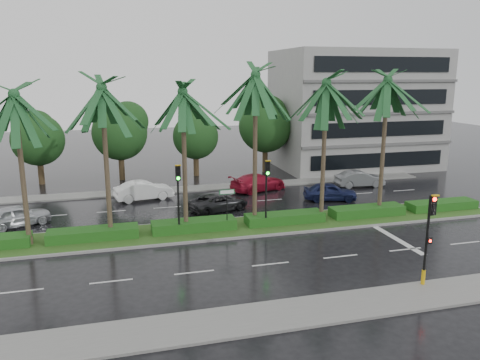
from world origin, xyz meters
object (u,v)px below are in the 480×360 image
object	(u,v)px
car_darkgrey	(218,202)
car_blue	(330,192)
car_silver	(17,216)
car_grey	(360,179)
signal_median_left	(178,189)
car_white	(144,191)
signal_near	(428,236)
street_sign	(227,199)
car_red	(258,182)

from	to	relation	value
car_darkgrey	car_blue	bearing A→B (deg)	-106.77
car_silver	car_grey	xyz separation A→B (m)	(26.85, 4.08, -0.00)
signal_median_left	car_white	bearing A→B (deg)	99.10
car_blue	signal_near	bearing A→B (deg)	-173.64
car_silver	car_white	size ratio (longest dim) A/B	0.91
signal_near	car_blue	bearing A→B (deg)	80.61
car_white	car_silver	bearing A→B (deg)	108.48
car_white	car_grey	world-z (taller)	car_white
street_sign	car_blue	world-z (taller)	street_sign
street_sign	car_silver	distance (m)	13.74
signal_near	signal_median_left	distance (m)	13.93
signal_near	car_darkgrey	bearing A→B (deg)	113.92
car_silver	car_blue	distance (m)	22.36
street_sign	car_grey	distance (m)	16.56
car_darkgrey	car_grey	size ratio (longest dim) A/B	1.05
signal_near	street_sign	size ratio (longest dim) A/B	1.68
car_white	street_sign	bearing A→B (deg)	-163.90
signal_near	car_darkgrey	size ratio (longest dim) A/B	0.98
street_sign	car_blue	distance (m)	10.94
signal_median_left	car_silver	xyz separation A→B (m)	(-9.85, 4.84, -2.30)
signal_median_left	car_grey	bearing A→B (deg)	27.68
signal_median_left	car_white	distance (m)	9.75
signal_near	car_grey	distance (m)	19.96
car_white	car_red	size ratio (longest dim) A/B	0.90
car_blue	signal_median_left	bearing A→B (deg)	129.21
car_darkgrey	car_white	bearing A→B (deg)	28.94
car_red	car_blue	size ratio (longest dim) A/B	1.22
street_sign	car_red	xyz separation A→B (m)	(5.00, 9.63, -1.40)
signal_near	car_silver	bearing A→B (deg)	143.81
signal_median_left	street_sign	world-z (taller)	signal_median_left
street_sign	car_blue	size ratio (longest dim) A/B	0.63
car_grey	car_white	bearing A→B (deg)	91.82
car_red	car_grey	world-z (taller)	car_red
car_blue	car_red	bearing A→B (deg)	61.46
car_white	car_red	xyz separation A→B (m)	(9.50, 0.45, -0.02)
signal_near	car_red	bearing A→B (deg)	95.85
signal_median_left	car_blue	distance (m)	13.82
car_darkgrey	signal_near	bearing A→B (deg)	-175.77
signal_median_left	car_grey	xyz separation A→B (m)	(17.00, 8.92, -2.30)
street_sign	car_blue	xyz separation A→B (m)	(9.50, 5.24, -1.43)
signal_median_left	car_blue	size ratio (longest dim) A/B	1.06
signal_median_left	car_white	xyz separation A→B (m)	(-1.50, 9.37, -2.26)
signal_median_left	car_darkgrey	world-z (taller)	signal_median_left
signal_near	car_silver	xyz separation A→B (m)	(-19.85, 14.52, -1.80)
signal_median_left	street_sign	bearing A→B (deg)	3.47
car_blue	car_grey	distance (m)	5.70
car_white	car_grey	xyz separation A→B (m)	(18.50, -0.45, -0.04)
street_sign	car_silver	world-z (taller)	street_sign
car_red	street_sign	bearing A→B (deg)	133.27
street_sign	car_red	distance (m)	10.94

